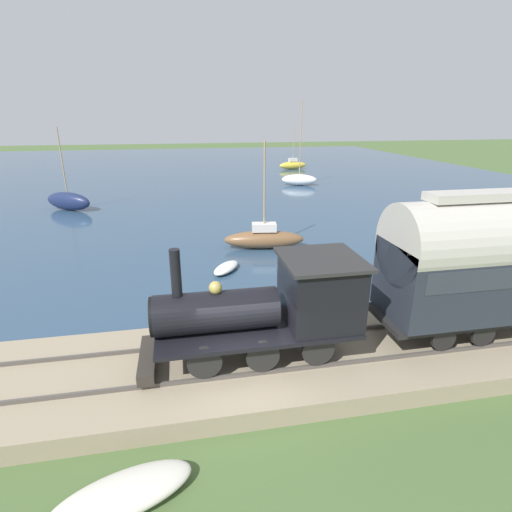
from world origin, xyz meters
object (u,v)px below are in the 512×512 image
Objects in this scene: rowboat_off_pier at (226,268)px; sailboat_brown at (264,238)px; sailboat_navy at (68,201)px; steam_locomotive at (277,303)px; sailboat_yellow at (293,165)px; beached_dinghy at (123,494)px; sailboat_white at (299,179)px.

sailboat_brown is at bearing -95.08° from rowboat_off_pier.
sailboat_navy is at bearing 55.24° from sailboat_brown.
sailboat_yellow is at bearing -16.44° from steam_locomotive.
sailboat_yellow is at bearing -10.44° from sailboat_brown.
sailboat_navy reaches higher than rowboat_off_pier.
beached_dinghy is (-48.30, 17.14, -0.38)m from sailboat_yellow.
sailboat_white is at bearing -17.87° from steam_locomotive.
sailboat_navy is (-7.86, 21.44, 0.11)m from sailboat_white.
sailboat_white reaches higher than sailboat_navy.
sailboat_brown is at bearing -100.09° from sailboat_navy.
sailboat_brown is at bearing -21.79° from beached_dinghy.
steam_locomotive is 0.98× the size of sailboat_navy.
steam_locomotive is 1.05× the size of sailboat_brown.
sailboat_yellow reaches higher than steam_locomotive.
sailboat_brown is 4.09m from rowboat_off_pier.
sailboat_navy reaches higher than sailboat_brown.
sailboat_navy is (23.72, 11.25, -1.51)m from steam_locomotive.
rowboat_off_pier is at bearing 152.74° from sailboat_yellow.
sailboat_yellow is 0.66× the size of sailboat_white.
steam_locomotive is 5.76m from beached_dinghy.
sailboat_white reaches higher than steam_locomotive.
beached_dinghy is (-35.23, 14.14, -0.42)m from sailboat_white.
rowboat_off_pier is at bearing 3.52° from steam_locomotive.
sailboat_white is 22.83m from sailboat_navy.
rowboat_off_pier is 12.37m from beached_dinghy.
sailboat_brown is 21.76m from sailboat_white.
sailboat_yellow is 2.65× the size of rowboat_off_pier.
steam_locomotive is 2.96× the size of rowboat_off_pier.
rowboat_off_pier is at bearing 173.26° from sailboat_white.
sailboat_brown is at bearing 154.84° from sailboat_yellow.
sailboat_white reaches higher than sailboat_yellow.
beached_dinghy is (-15.04, 6.01, -0.37)m from sailboat_brown.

